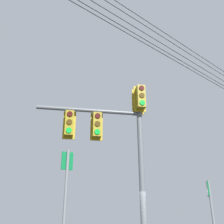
% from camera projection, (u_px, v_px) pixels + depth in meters
% --- Properties ---
extents(signal_mast_assembly, '(2.66, 3.49, 6.38)m').
position_uv_depth(signal_mast_assembly, '(119.00, 132.00, 9.55)').
color(signal_mast_assembly, slate).
rests_on(signal_mast_assembly, ground).
extents(route_sign_primary, '(0.13, 0.28, 3.19)m').
position_uv_depth(route_sign_primary, '(65.00, 206.00, 5.96)').
color(route_sign_primary, slate).
rests_on(route_sign_primary, ground).
extents(route_sign_secondary, '(0.19, 0.26, 2.67)m').
position_uv_depth(route_sign_secondary, '(213.00, 220.00, 7.23)').
color(route_sign_secondary, slate).
rests_on(route_sign_secondary, ground).
extents(overhead_wire_span, '(1.65, 23.13, 1.82)m').
position_uv_depth(overhead_wire_span, '(152.00, 36.00, 12.17)').
color(overhead_wire_span, black).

